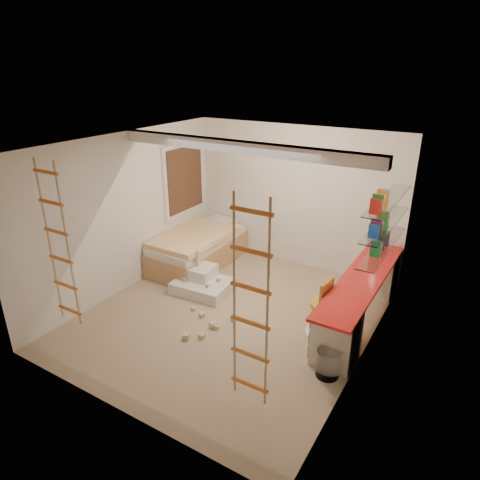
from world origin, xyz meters
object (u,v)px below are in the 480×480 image
Objects in this scene: desk at (360,298)px; swivel_chair at (325,316)px; play_platform at (201,282)px; bed at (198,248)px.

swivel_chair is (-0.32, -0.59, -0.09)m from desk.
play_platform is (-2.55, -0.44, -0.25)m from desk.
bed is (-3.20, 0.36, -0.07)m from desk.
desk is 2.90× the size of play_platform.
swivel_chair reaches higher than desk.
swivel_chair is 0.89× the size of play_platform.
desk is 1.40× the size of bed.
bed is 2.32× the size of swivel_chair.
desk reaches higher than bed.
swivel_chair is 2.25m from play_platform.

